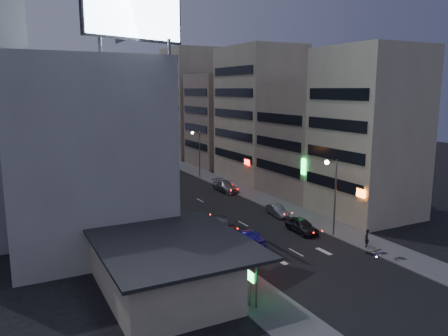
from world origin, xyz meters
TOP-DOWN VIEW (x-y plane):
  - ground at (0.00, 0.00)m, footprint 180.00×180.00m
  - sidewalk_left at (-8.00, 30.00)m, footprint 4.00×120.00m
  - sidewalk_right at (8.00, 30.00)m, footprint 4.00×120.00m
  - food_court at (-13.90, 2.00)m, footprint 11.00×13.00m
  - white_building at (-17.00, 20.00)m, footprint 14.00×24.00m
  - shophouse_near at (15.00, 10.50)m, footprint 10.00×11.00m
  - shophouse_mid at (15.50, 22.00)m, footprint 11.00×12.00m
  - shophouse_far at (15.00, 35.00)m, footprint 10.00×14.00m
  - far_left_a at (-15.50, 45.00)m, footprint 11.00×10.00m
  - far_left_b at (-16.00, 58.00)m, footprint 12.00×10.00m
  - far_right_a at (15.50, 50.00)m, footprint 11.00×12.00m
  - far_right_b at (16.00, 64.00)m, footprint 12.00×12.00m
  - billboard at (-12.99, 9.97)m, footprint 9.52×3.75m
  - street_lamp_right_near at (5.90, 6.00)m, footprint 1.60×0.44m
  - street_lamp_left at (-5.90, 22.00)m, footprint 1.60×0.44m
  - street_lamp_right_far at (5.90, 40.00)m, footprint 1.60×0.44m
  - parked_car_right_near at (4.05, 8.48)m, footprint 2.04×4.60m
  - parked_car_right_mid at (5.29, 14.91)m, footprint 1.83×4.04m
  - parked_car_left at (-3.98, 32.54)m, footprint 2.44×5.04m
  - parked_car_right_far at (5.60, 29.05)m, footprint 2.32×5.52m
  - road_car_blue at (-3.22, 7.87)m, footprint 1.84×4.67m
  - road_car_silver at (-3.56, 13.57)m, footprint 2.41×5.66m
  - person at (6.74, 1.83)m, footprint 0.76×0.71m
  - scooter_black_a at (7.78, -1.81)m, footprint 1.05×1.78m
  - scooter_silver_a at (7.55, -1.16)m, footprint 1.03×1.72m
  - scooter_blue at (7.22, 0.02)m, footprint 0.96×1.97m
  - scooter_black_b at (6.89, 0.95)m, footprint 0.93×1.74m
  - scooter_silver_b at (7.36, 1.01)m, footprint 0.78×1.87m

SIDE VIEW (x-z plane):
  - ground at x=0.00m, z-range 0.00..0.00m
  - sidewalk_left at x=-8.00m, z-range 0.00..0.12m
  - sidewalk_right at x=8.00m, z-range 0.00..0.12m
  - scooter_silver_a at x=7.55m, z-range 0.12..1.12m
  - scooter_black_b at x=6.89m, z-range 0.12..1.13m
  - scooter_black_a at x=7.78m, z-range 0.12..1.15m
  - parked_car_right_mid at x=5.29m, z-range 0.00..1.29m
  - scooter_silver_b at x=7.36m, z-range 0.12..1.23m
  - parked_car_left at x=-3.98m, z-range 0.00..1.38m
  - scooter_blue at x=7.22m, z-range 0.12..1.28m
  - road_car_blue at x=-3.22m, z-range 0.00..1.51m
  - parked_car_right_near at x=4.05m, z-range 0.00..1.54m
  - parked_car_right_far at x=5.60m, z-range 0.00..1.59m
  - road_car_silver at x=-3.56m, z-range 0.00..1.63m
  - person at x=6.74m, z-range 0.12..1.87m
  - food_court at x=-13.90m, z-range 0.05..3.92m
  - street_lamp_right_near at x=5.90m, z-range 1.35..9.37m
  - street_lamp_left at x=-5.90m, z-range 1.35..9.37m
  - street_lamp_right_far at x=5.90m, z-range 1.35..9.37m
  - far_left_b at x=-16.00m, z-range 0.00..15.00m
  - shophouse_mid at x=15.50m, z-range 0.00..16.00m
  - white_building at x=-17.00m, z-range 0.00..18.00m
  - far_right_a at x=15.50m, z-range 0.00..18.00m
  - shophouse_near at x=15.00m, z-range 0.00..20.00m
  - far_left_a at x=-15.50m, z-range 0.00..20.00m
  - shophouse_far at x=15.00m, z-range 0.00..22.00m
  - far_right_b at x=16.00m, z-range 0.00..24.00m
  - billboard at x=-12.99m, z-range 18.56..24.76m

